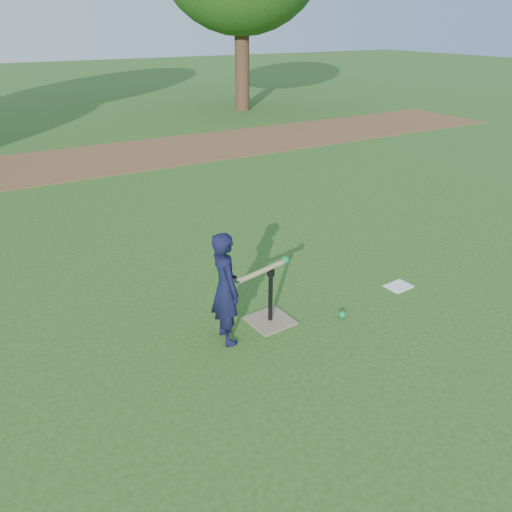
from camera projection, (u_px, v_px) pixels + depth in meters
ground at (252, 309)px, 5.56m from camera, size 80.00×80.00×0.00m
dirt_strip at (89, 160)px, 11.41m from camera, size 24.00×3.00×0.01m
child at (226, 288)px, 4.79m from camera, size 0.32×0.45×1.16m
wiffle_ball_ground at (342, 315)px, 5.37m from camera, size 0.08×0.08×0.08m
clipboard at (399, 286)px, 6.02m from camera, size 0.32×0.25×0.01m
batting_tee at (270, 312)px, 5.28m from camera, size 0.46×0.46×0.61m
swing_action at (264, 270)px, 5.01m from camera, size 0.71×0.22×0.08m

